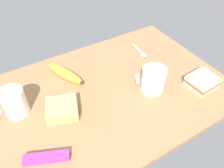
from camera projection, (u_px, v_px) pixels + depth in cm
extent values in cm
cube|color=#936D47|center=(112.00, 91.00, 89.40)|extent=(90.00, 64.00, 2.00)
cylinder|color=white|center=(14.00, 102.00, 77.08)|extent=(8.17, 8.17, 10.23)
cylinder|color=tan|center=(10.00, 93.00, 73.89)|extent=(7.19, 7.19, 0.40)
cylinder|color=white|center=(153.00, 79.00, 85.76)|extent=(9.17, 9.17, 9.71)
cylinder|color=brown|center=(155.00, 71.00, 82.75)|extent=(8.07, 8.07, 0.40)
cylinder|color=white|center=(137.00, 79.00, 85.42)|extent=(3.14, 4.16, 1.20)
cube|color=beige|center=(201.00, 84.00, 89.76)|extent=(11.26, 10.26, 1.60)
cube|color=#C14C4C|center=(202.00, 82.00, 88.79)|extent=(11.26, 10.26, 1.20)
cube|color=beige|center=(203.00, 79.00, 87.82)|extent=(11.26, 10.26, 1.60)
cube|color=tan|center=(63.00, 112.00, 79.59)|extent=(13.46, 12.81, 1.60)
cube|color=#D8B259|center=(62.00, 109.00, 78.62)|extent=(13.46, 12.81, 1.20)
cube|color=tan|center=(62.00, 106.00, 77.66)|extent=(13.46, 12.81, 1.60)
ellipsoid|color=yellow|center=(65.00, 73.00, 92.76)|extent=(10.95, 19.17, 3.97)
cube|color=#4C3819|center=(81.00, 82.00, 88.84)|extent=(1.20, 1.20, 1.20)
ellipsoid|color=silver|center=(143.00, 55.00, 104.65)|extent=(2.68, 3.78, 0.80)
cylinder|color=silver|center=(137.00, 48.00, 108.43)|extent=(1.34, 7.99, 0.70)
cube|color=purple|center=(47.00, 158.00, 66.70)|extent=(13.66, 8.06, 2.00)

